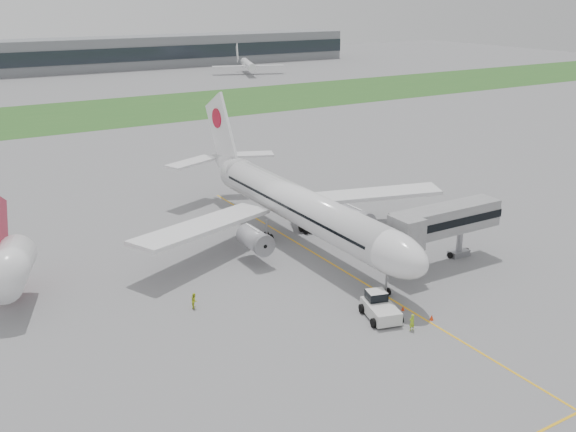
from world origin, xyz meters
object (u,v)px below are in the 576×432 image
jet_bridge (440,222)px  ground_crew_near (412,322)px  airliner (294,203)px  pushback_tug (380,307)px  neighbor_aircraft (9,264)px

jet_bridge → ground_crew_near: 18.58m
airliner → ground_crew_near: 27.92m
pushback_tug → ground_crew_near: pushback_tug is taller
airliner → jet_bridge: size_ratio=3.20×
ground_crew_near → airliner: bearing=-93.5°
ground_crew_near → pushback_tug: bearing=-73.9°
airliner → pushback_tug: size_ratio=9.79×
jet_bridge → ground_crew_near: (-14.06, -11.13, -4.86)m
ground_crew_near → jet_bridge: bearing=-139.4°
jet_bridge → ground_crew_near: bearing=-140.9°
neighbor_aircraft → pushback_tug: bearing=-16.0°
neighbor_aircraft → airliner: bearing=19.6°
airliner → pushback_tug: 24.09m
pushback_tug → ground_crew_near: (0.99, -4.00, -0.27)m
ground_crew_near → neighbor_aircraft: size_ratio=0.12×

